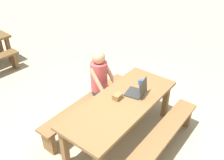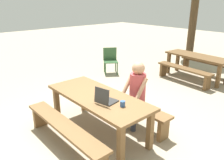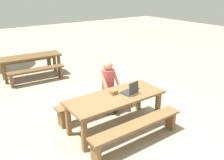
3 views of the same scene
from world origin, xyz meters
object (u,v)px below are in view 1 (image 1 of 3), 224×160
Objects in this scene: laptop at (138,91)px; person_seated at (101,79)px; picnic_table_front at (121,107)px; small_pouch at (117,97)px; coffee_mug at (141,82)px.

laptop is 0.76m from person_seated.
small_pouch is at bearing 74.21° from picnic_table_front.
laptop reaches higher than small_pouch.
laptop is 2.45× the size of small_pouch.
picnic_table_front is at bearing -27.26° from laptop.
laptop is 0.35m from small_pouch.
laptop is at bearing -88.36° from person_seated.
coffee_mug is 0.70m from person_seated.
picnic_table_front is at bearing -105.79° from small_pouch.
person_seated is (0.30, 0.66, 0.11)m from picnic_table_front.
person_seated reaches higher than coffee_mug.
small_pouch is 0.57m from coffee_mug.
small_pouch is at bearing -43.35° from laptop.
picnic_table_front is at bearing -114.09° from person_seated.
person_seated is (-0.30, 0.63, -0.03)m from coffee_mug.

